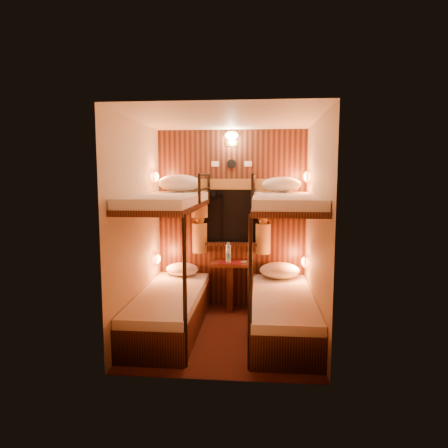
# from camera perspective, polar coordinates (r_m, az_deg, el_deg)

# --- Properties ---
(floor) EXTENTS (2.10, 2.10, 0.00)m
(floor) POSITION_cam_1_polar(r_m,az_deg,el_deg) (4.73, 0.14, -15.37)
(floor) COLOR #37160F
(floor) RESTS_ON ground
(ceiling) EXTENTS (2.10, 2.10, 0.00)m
(ceiling) POSITION_cam_1_polar(r_m,az_deg,el_deg) (4.42, 0.15, 14.83)
(ceiling) COLOR silver
(ceiling) RESTS_ON wall_back
(wall_back) EXTENTS (2.40, 0.00, 2.40)m
(wall_back) POSITION_cam_1_polar(r_m,az_deg,el_deg) (5.45, 1.09, 0.68)
(wall_back) COLOR #C6B293
(wall_back) RESTS_ON floor
(wall_front) EXTENTS (2.40, 0.00, 2.40)m
(wall_front) POSITION_cam_1_polar(r_m,az_deg,el_deg) (3.38, -1.39, -3.16)
(wall_front) COLOR #C6B293
(wall_front) RESTS_ON floor
(wall_left) EXTENTS (0.00, 2.40, 2.40)m
(wall_left) POSITION_cam_1_polar(r_m,az_deg,el_deg) (4.61, -12.35, -0.63)
(wall_left) COLOR #C6B293
(wall_left) RESTS_ON floor
(wall_right) EXTENTS (0.00, 2.40, 2.40)m
(wall_right) POSITION_cam_1_polar(r_m,az_deg,el_deg) (4.44, 13.11, -0.92)
(wall_right) COLOR #C6B293
(wall_right) RESTS_ON floor
(back_panel) EXTENTS (2.00, 0.03, 2.40)m
(back_panel) POSITION_cam_1_polar(r_m,az_deg,el_deg) (5.44, 1.08, 0.66)
(back_panel) COLOR black
(back_panel) RESTS_ON floor
(bunk_left) EXTENTS (0.72, 1.90, 1.82)m
(bunk_left) POSITION_cam_1_polar(r_m,az_deg,el_deg) (4.71, -7.75, -8.34)
(bunk_left) COLOR black
(bunk_left) RESTS_ON floor
(bunk_right) EXTENTS (0.72, 1.90, 1.82)m
(bunk_right) POSITION_cam_1_polar(r_m,az_deg,el_deg) (4.60, 8.37, -8.70)
(bunk_right) COLOR black
(bunk_right) RESTS_ON floor
(window) EXTENTS (1.00, 0.12, 0.79)m
(window) POSITION_cam_1_polar(r_m,az_deg,el_deg) (5.41, 1.06, 0.43)
(window) COLOR black
(window) RESTS_ON back_panel
(curtains) EXTENTS (1.10, 0.22, 1.00)m
(curtains) POSITION_cam_1_polar(r_m,az_deg,el_deg) (5.37, 1.04, 1.27)
(curtains) COLOR olive
(curtains) RESTS_ON back_panel
(back_fixtures) EXTENTS (0.54, 0.09, 0.48)m
(back_fixtures) POSITION_cam_1_polar(r_m,az_deg,el_deg) (5.39, 1.08, 11.75)
(back_fixtures) COLOR black
(back_fixtures) RESTS_ON back_panel
(reading_lamps) EXTENTS (2.00, 0.20, 1.25)m
(reading_lamps) POSITION_cam_1_polar(r_m,az_deg,el_deg) (5.10, 0.82, 0.70)
(reading_lamps) COLOR orange
(reading_lamps) RESTS_ON wall_left
(table) EXTENTS (0.50, 0.34, 0.66)m
(table) POSITION_cam_1_polar(r_m,az_deg,el_deg) (5.40, 0.93, -7.86)
(table) COLOR #602516
(table) RESTS_ON floor
(bottle_left) EXTENTS (0.07, 0.07, 0.24)m
(bottle_left) POSITION_cam_1_polar(r_m,az_deg,el_deg) (5.28, 0.63, -4.43)
(bottle_left) COLOR #99BFE5
(bottle_left) RESTS_ON table
(bottle_right) EXTENTS (0.08, 0.08, 0.26)m
(bottle_right) POSITION_cam_1_polar(r_m,az_deg,el_deg) (5.34, 0.63, -4.21)
(bottle_right) COLOR #99BFE5
(bottle_right) RESTS_ON table
(sachet_a) EXTENTS (0.09, 0.08, 0.01)m
(sachet_a) POSITION_cam_1_polar(r_m,az_deg,el_deg) (5.32, 2.71, -5.46)
(sachet_a) COLOR silver
(sachet_a) RESTS_ON table
(sachet_b) EXTENTS (0.07, 0.05, 0.00)m
(sachet_b) POSITION_cam_1_polar(r_m,az_deg,el_deg) (5.37, 2.91, -5.33)
(sachet_b) COLOR silver
(sachet_b) RESTS_ON table
(pillow_lower_left) EXTENTS (0.44, 0.31, 0.17)m
(pillow_lower_left) POSITION_cam_1_polar(r_m,az_deg,el_deg) (5.43, -6.00, -6.44)
(pillow_lower_left) COLOR silver
(pillow_lower_left) RESTS_ON bunk_left
(pillow_lower_right) EXTENTS (0.52, 0.37, 0.21)m
(pillow_lower_right) POSITION_cam_1_polar(r_m,az_deg,el_deg) (5.31, 7.95, -6.57)
(pillow_lower_right) COLOR silver
(pillow_lower_right) RESTS_ON bunk_right
(pillow_upper_left) EXTENTS (0.56, 0.40, 0.22)m
(pillow_upper_left) POSITION_cam_1_polar(r_m,az_deg,el_deg) (5.18, -6.37, 5.83)
(pillow_upper_left) COLOR silver
(pillow_upper_left) RESTS_ON bunk_left
(pillow_upper_right) EXTENTS (0.49, 0.35, 0.19)m
(pillow_upper_right) POSITION_cam_1_polar(r_m,az_deg,el_deg) (5.06, 8.22, 5.61)
(pillow_upper_right) COLOR silver
(pillow_upper_right) RESTS_ON bunk_right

